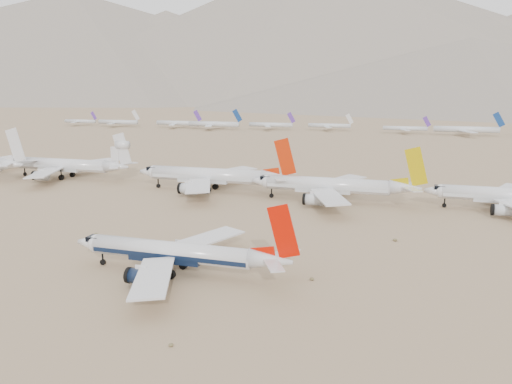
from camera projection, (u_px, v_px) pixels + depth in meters
ground at (186, 269)px, 96.82m from camera, size 7000.00×7000.00×0.00m
main_airliner at (180, 253)px, 93.39m from camera, size 42.74×41.75×15.08m
row2_gold_tail at (334, 186)px, 153.24m from camera, size 50.63×49.51×18.03m
row2_orange_tail at (213, 176)px, 168.83m from camera, size 53.37×52.21×19.04m
row2_white_trijet at (69, 165)px, 192.96m from camera, size 52.50×51.31×18.60m
distant_storage_row at (303, 126)px, 409.03m from camera, size 461.55×57.21×15.63m
mountain_range at (428, 38)px, 1578.02m from camera, size 7354.00×3024.00×470.00m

